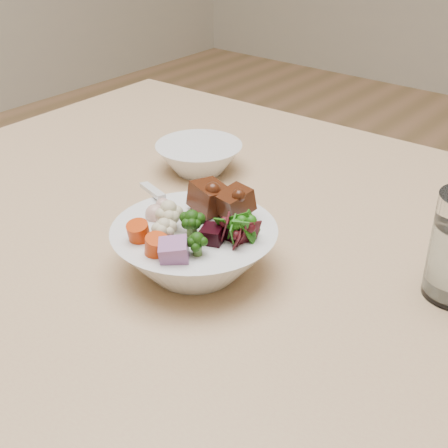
# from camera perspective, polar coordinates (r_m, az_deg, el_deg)

# --- Properties ---
(dining_table) EXTENTS (1.57, 0.91, 0.73)m
(dining_table) POSITION_cam_1_polar(r_m,az_deg,el_deg) (0.76, 13.89, -10.75)
(dining_table) COLOR tan
(dining_table) RESTS_ON ground
(food_bowl) EXTENTS (0.19, 0.19, 0.10)m
(food_bowl) POSITION_cam_1_polar(r_m,az_deg,el_deg) (0.71, -2.56, -2.06)
(food_bowl) COLOR white
(food_bowl) RESTS_ON dining_table
(soup_spoon) EXTENTS (0.09, 0.06, 0.02)m
(soup_spoon) POSITION_cam_1_polar(r_m,az_deg,el_deg) (0.76, -5.66, 1.84)
(soup_spoon) COLOR white
(soup_spoon) RESTS_ON food_bowl
(side_bowl) EXTENTS (0.13, 0.13, 0.04)m
(side_bowl) POSITION_cam_1_polar(r_m,az_deg,el_deg) (0.96, -2.30, 6.04)
(side_bowl) COLOR white
(side_bowl) RESTS_ON dining_table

